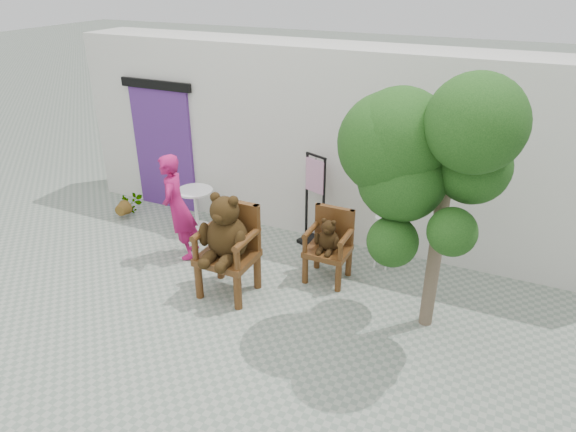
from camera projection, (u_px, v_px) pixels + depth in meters
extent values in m
plane|color=gray|center=(242.00, 328.00, 6.38)|extent=(60.00, 60.00, 0.00)
cube|color=silver|center=(333.00, 142.00, 8.24)|extent=(9.00, 1.00, 3.00)
cube|color=#4D2571|center=(164.00, 149.00, 9.13)|extent=(1.20, 0.08, 2.20)
cube|color=black|center=(155.00, 85.00, 8.59)|extent=(1.40, 0.06, 0.15)
cylinder|color=#43240E|center=(199.00, 281.00, 6.86)|extent=(0.11, 0.11, 0.50)
cylinder|color=#43240E|center=(220.00, 262.00, 7.30)|extent=(0.11, 0.11, 0.50)
cylinder|color=#43240E|center=(238.00, 292.00, 6.63)|extent=(0.11, 0.11, 0.50)
cylinder|color=#43240E|center=(257.00, 272.00, 7.07)|extent=(0.11, 0.11, 0.50)
cube|color=#43240E|center=(227.00, 257.00, 6.83)|extent=(0.72, 0.66, 0.10)
cube|color=#43240E|center=(237.00, 223.00, 6.90)|extent=(0.68, 0.10, 0.66)
cylinder|color=#43240E|center=(217.00, 219.00, 7.01)|extent=(0.10, 0.10, 0.66)
cylinder|color=#43240E|center=(195.00, 249.00, 6.65)|extent=(0.08, 0.08, 0.30)
cylinder|color=#43240E|center=(206.00, 230.00, 6.80)|extent=(0.10, 0.63, 0.10)
cylinder|color=#43240E|center=(257.00, 228.00, 6.78)|extent=(0.10, 0.10, 0.66)
cylinder|color=#43240E|center=(237.00, 259.00, 6.41)|extent=(0.08, 0.08, 0.30)
cylinder|color=#43240E|center=(247.00, 239.00, 6.56)|extent=(0.10, 0.63, 0.10)
ellipsoid|color=black|center=(227.00, 237.00, 6.73)|extent=(0.57, 0.49, 0.60)
sphere|color=black|center=(224.00, 211.00, 6.53)|extent=(0.38, 0.38, 0.38)
ellipsoid|color=black|center=(218.00, 218.00, 6.42)|extent=(0.17, 0.14, 0.14)
sphere|color=black|center=(215.00, 197.00, 6.52)|extent=(0.13, 0.13, 0.13)
sphere|color=black|center=(233.00, 201.00, 6.42)|extent=(0.13, 0.13, 0.13)
ellipsoid|color=black|center=(204.00, 234.00, 6.71)|extent=(0.13, 0.19, 0.34)
ellipsoid|color=black|center=(210.00, 257.00, 6.65)|extent=(0.17, 0.34, 0.17)
sphere|color=black|center=(204.00, 263.00, 6.55)|extent=(0.16, 0.16, 0.16)
ellipsoid|color=black|center=(241.00, 243.00, 6.51)|extent=(0.13, 0.19, 0.34)
ellipsoid|color=black|center=(226.00, 261.00, 6.56)|extent=(0.17, 0.34, 0.17)
sphere|color=black|center=(221.00, 268.00, 6.46)|extent=(0.16, 0.16, 0.16)
cylinder|color=#43240E|center=(305.00, 270.00, 7.20)|extent=(0.09, 0.09, 0.41)
cylinder|color=#43240E|center=(317.00, 255.00, 7.56)|extent=(0.09, 0.09, 0.41)
cylinder|color=#43240E|center=(338.00, 278.00, 7.01)|extent=(0.09, 0.09, 0.41)
cylinder|color=#43240E|center=(349.00, 262.00, 7.38)|extent=(0.09, 0.09, 0.41)
cube|color=#43240E|center=(328.00, 251.00, 7.18)|extent=(0.59, 0.54, 0.08)
cube|color=#43240E|center=(334.00, 224.00, 7.23)|extent=(0.56, 0.08, 0.54)
cylinder|color=#43240E|center=(318.00, 221.00, 7.33)|extent=(0.08, 0.08, 0.54)
cylinder|color=#43240E|center=(305.00, 244.00, 7.02)|extent=(0.07, 0.07, 0.25)
cylinder|color=#43240E|center=(311.00, 229.00, 7.15)|extent=(0.08, 0.52, 0.08)
cylinder|color=#43240E|center=(352.00, 228.00, 7.13)|extent=(0.08, 0.08, 0.54)
cylinder|color=#43240E|center=(340.00, 252.00, 6.83)|extent=(0.07, 0.07, 0.25)
cylinder|color=#43240E|center=(346.00, 237.00, 6.96)|extent=(0.08, 0.52, 0.08)
ellipsoid|color=black|center=(328.00, 240.00, 7.11)|extent=(0.30, 0.26, 0.32)
sphere|color=black|center=(328.00, 227.00, 7.00)|extent=(0.20, 0.20, 0.20)
ellipsoid|color=black|center=(326.00, 231.00, 6.95)|extent=(0.09, 0.07, 0.07)
sphere|color=black|center=(324.00, 221.00, 7.00)|extent=(0.07, 0.07, 0.07)
sphere|color=black|center=(334.00, 223.00, 6.94)|extent=(0.07, 0.07, 0.07)
ellipsoid|color=black|center=(317.00, 239.00, 7.10)|extent=(0.07, 0.10, 0.18)
ellipsoid|color=black|center=(320.00, 250.00, 7.07)|extent=(0.09, 0.18, 0.09)
sphere|color=black|center=(318.00, 253.00, 7.02)|extent=(0.09, 0.09, 0.09)
ellipsoid|color=black|center=(337.00, 243.00, 6.99)|extent=(0.07, 0.10, 0.18)
ellipsoid|color=black|center=(329.00, 252.00, 7.02)|extent=(0.09, 0.18, 0.09)
sphere|color=black|center=(327.00, 255.00, 6.97)|extent=(0.09, 0.09, 0.09)
imported|color=#A51456|center=(178.00, 208.00, 7.62)|extent=(0.56, 0.69, 1.62)
cylinder|color=white|center=(195.00, 191.00, 8.49)|extent=(0.60, 0.60, 0.03)
cylinder|color=white|center=(196.00, 209.00, 8.64)|extent=(0.06, 0.06, 0.68)
cylinder|color=white|center=(198.00, 227.00, 8.79)|extent=(0.44, 0.44, 0.03)
cube|color=black|center=(307.00, 198.00, 8.08)|extent=(0.04, 0.04, 1.50)
cube|color=black|center=(324.00, 205.00, 7.85)|extent=(0.04, 0.04, 1.50)
cube|color=black|center=(316.00, 156.00, 7.63)|extent=(0.38, 0.17, 0.03)
cube|color=black|center=(314.00, 242.00, 8.28)|extent=(0.55, 0.49, 0.06)
cube|color=#BC81A2|center=(315.00, 176.00, 7.77)|extent=(0.35, 0.17, 0.52)
cylinder|color=black|center=(316.00, 158.00, 7.64)|extent=(0.01, 0.01, 0.08)
cylinder|color=white|center=(384.00, 240.00, 7.49)|extent=(0.32, 0.32, 0.03)
cylinder|color=white|center=(390.00, 252.00, 7.63)|extent=(0.03, 0.03, 0.44)
cylinder|color=white|center=(378.00, 249.00, 7.69)|extent=(0.03, 0.03, 0.44)
cylinder|color=white|center=(375.00, 255.00, 7.55)|extent=(0.03, 0.03, 0.44)
cylinder|color=white|center=(387.00, 257.00, 7.49)|extent=(0.03, 0.03, 0.44)
cylinder|color=black|center=(386.00, 200.00, 7.27)|extent=(0.13, 0.09, 0.80)
cylinder|color=olive|center=(387.00, 178.00, 7.17)|extent=(0.05, 0.04, 0.08)
cylinder|color=black|center=(391.00, 203.00, 7.20)|extent=(0.03, 0.19, 0.79)
cylinder|color=olive|center=(397.00, 182.00, 7.04)|extent=(0.04, 0.05, 0.08)
cylinder|color=black|center=(388.00, 203.00, 7.18)|extent=(0.13, 0.07, 0.80)
cylinder|color=olive|center=(390.00, 183.00, 7.00)|extent=(0.05, 0.04, 0.08)
cylinder|color=black|center=(384.00, 201.00, 7.25)|extent=(0.07, 0.16, 0.79)
cylinder|color=olive|center=(383.00, 179.00, 7.14)|extent=(0.04, 0.05, 0.08)
cylinder|color=black|center=(384.00, 202.00, 7.23)|extent=(0.06, 0.12, 0.80)
cylinder|color=olive|center=(383.00, 181.00, 7.09)|extent=(0.04, 0.04, 0.08)
cylinder|color=black|center=(391.00, 203.00, 7.20)|extent=(0.03, 0.13, 0.80)
cylinder|color=olive|center=(396.00, 182.00, 7.04)|extent=(0.04, 0.04, 0.07)
cylinder|color=brown|center=(440.00, 221.00, 5.85)|extent=(0.16, 0.16, 2.86)
sphere|color=black|center=(402.00, 177.00, 5.52)|extent=(0.98, 0.98, 0.98)
sphere|color=black|center=(400.00, 138.00, 5.38)|extent=(1.08, 1.08, 1.08)
sphere|color=black|center=(390.00, 144.00, 5.46)|extent=(1.12, 1.12, 1.12)
sphere|color=black|center=(473.00, 167.00, 5.29)|extent=(0.79, 0.79, 0.79)
sphere|color=black|center=(408.00, 138.00, 5.65)|extent=(0.77, 0.77, 0.77)
sphere|color=black|center=(476.00, 123.00, 4.81)|extent=(0.97, 0.97, 0.97)
sphere|color=black|center=(430.00, 143.00, 5.96)|extent=(0.75, 0.75, 0.75)
sphere|color=black|center=(392.00, 242.00, 5.63)|extent=(0.57, 0.57, 0.57)
sphere|color=black|center=(452.00, 232.00, 5.18)|extent=(0.51, 0.51, 0.51)
imported|color=black|center=(128.00, 204.00, 9.11)|extent=(0.45, 0.40, 0.46)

